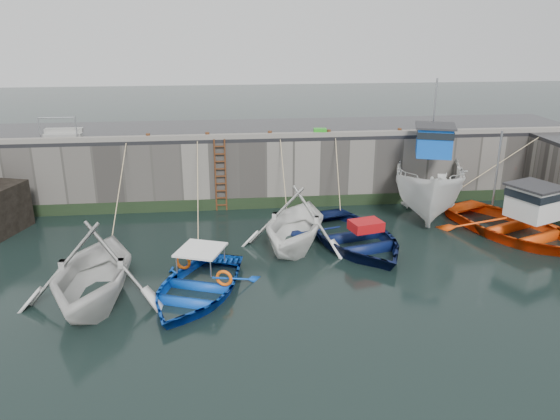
{
  "coord_description": "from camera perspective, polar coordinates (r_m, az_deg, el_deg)",
  "views": [
    {
      "loc": [
        -1.92,
        -13.11,
        7.97
      ],
      "look_at": [
        0.2,
        6.23,
        1.2
      ],
      "focal_mm": 35.0,
      "sensor_mm": 36.0,
      "label": 1
    }
  ],
  "objects": [
    {
      "name": "algae_back",
      "position": [
        24.4,
        -1.42,
        0.74
      ],
      "size": [
        30.0,
        0.08,
        0.5
      ],
      "primitive_type": "cube",
      "color": "black",
      "rests_on": "ground"
    },
    {
      "name": "boat_near_white",
      "position": [
        17.48,
        -18.67,
        -9.04
      ],
      "size": [
        4.77,
        5.44,
        2.74
      ],
      "primitive_type": "imported",
      "rotation": [
        0.0,
        0.0,
        -0.05
      ],
      "color": "silver",
      "rests_on": "ground"
    },
    {
      "name": "bollard_b",
      "position": [
        23.83,
        -7.6,
        7.72
      ],
      "size": [
        0.18,
        0.18,
        0.28
      ],
      "primitive_type": "cylinder",
      "color": "#3F1E0F",
      "rests_on": "road_back"
    },
    {
      "name": "bollard_c",
      "position": [
        23.92,
        -1.06,
        7.93
      ],
      "size": [
        0.18,
        0.18,
        0.28
      ],
      "primitive_type": "cylinder",
      "color": "#3F1E0F",
      "rests_on": "road_back"
    },
    {
      "name": "boat_near_blue_rope",
      "position": [
        21.93,
        -8.25,
        -2.33
      ],
      "size": [
        0.04,
        6.0,
        3.1
      ],
      "primitive_type": null,
      "color": "tan",
      "rests_on": "ground"
    },
    {
      "name": "boat_near_blacktrim_rope",
      "position": [
        23.65,
        0.42,
        -0.51
      ],
      "size": [
        0.04,
        3.28,
        3.1
      ],
      "primitive_type": null,
      "color": "tan",
      "rests_on": "ground"
    },
    {
      "name": "kerb_back",
      "position": [
        23.81,
        -1.52,
        7.78
      ],
      "size": [
        30.0,
        0.3,
        0.2
      ],
      "primitive_type": "cube",
      "color": "slate",
      "rests_on": "road_back"
    },
    {
      "name": "ladder",
      "position": [
        23.89,
        -6.23,
        3.59
      ],
      "size": [
        0.51,
        0.08,
        3.2
      ],
      "color": "#3F1E0F",
      "rests_on": "ground"
    },
    {
      "name": "boat_near_navy_rope",
      "position": [
        23.95,
        5.76,
        -0.35
      ],
      "size": [
        0.04,
        3.34,
        3.1
      ],
      "primitive_type": null,
      "color": "tan",
      "rests_on": "ground"
    },
    {
      "name": "bollard_a",
      "position": [
        24.02,
        -13.62,
        7.45
      ],
      "size": [
        0.18,
        0.18,
        0.28
      ],
      "primitive_type": "cylinder",
      "color": "#3F1E0F",
      "rests_on": "road_back"
    },
    {
      "name": "boat_near_white_rope",
      "position": [
        22.19,
        -15.98,
        -2.64
      ],
      "size": [
        0.04,
        6.13,
        3.1
      ],
      "primitive_type": null,
      "color": "tan",
      "rests_on": "ground"
    },
    {
      "name": "road_back",
      "position": [
        26.14,
        -1.96,
        8.4
      ],
      "size": [
        30.0,
        5.0,
        0.16
      ],
      "primitive_type": "cube",
      "color": "black",
      "rests_on": "quay_back"
    },
    {
      "name": "boat_near_blue",
      "position": [
        17.19,
        -8.73,
        -8.67
      ],
      "size": [
        4.91,
        5.72,
        1.0
      ],
      "primitive_type": "imported",
      "rotation": [
        0.0,
        0.0,
        -0.36
      ],
      "color": "#0C42B5",
      "rests_on": "ground"
    },
    {
      "name": "railing",
      "position": [
        25.71,
        -21.74,
        7.51
      ],
      "size": [
        1.6,
        1.05,
        1.0
      ],
      "color": "#A5A8AD",
      "rests_on": "road_back"
    },
    {
      "name": "boat_far_white",
      "position": [
        24.77,
        15.34,
        2.73
      ],
      "size": [
        5.2,
        8.21,
        5.97
      ],
      "rotation": [
        0.0,
        0.0,
        -0.33
      ],
      "color": "silver",
      "rests_on": "ground"
    },
    {
      "name": "ground",
      "position": [
        15.46,
        1.81,
        -11.85
      ],
      "size": [
        120.0,
        120.0,
        0.0
      ],
      "primitive_type": "plane",
      "color": "black",
      "rests_on": "ground"
    },
    {
      "name": "quay_back",
      "position": [
        26.48,
        -1.92,
        5.04
      ],
      "size": [
        30.0,
        5.0,
        3.0
      ],
      "primitive_type": "cube",
      "color": "slate",
      "rests_on": "ground"
    },
    {
      "name": "fish_crate",
      "position": [
        24.26,
        4.19,
        8.11
      ],
      "size": [
        0.59,
        0.43,
        0.34
      ],
      "primitive_type": "cube",
      "rotation": [
        0.0,
        0.0,
        -0.1
      ],
      "color": "#22931A",
      "rests_on": "road_back"
    },
    {
      "name": "boat_near_navy",
      "position": [
        20.73,
        7.75,
        -3.61
      ],
      "size": [
        5.34,
        6.52,
        1.18
      ],
      "primitive_type": "imported",
      "rotation": [
        0.0,
        0.0,
        0.25
      ],
      "color": "#09143C",
      "rests_on": "ground"
    },
    {
      "name": "bollard_d",
      "position": [
        24.29,
        5.12,
        8.03
      ],
      "size": [
        0.18,
        0.18,
        0.28
      ],
      "primitive_type": "cylinder",
      "color": "#3F1E0F",
      "rests_on": "road_back"
    },
    {
      "name": "bollard_e",
      "position": [
        25.1,
        12.37,
        8.03
      ],
      "size": [
        0.18,
        0.18,
        0.28
      ],
      "primitive_type": "cylinder",
      "color": "#3F1E0F",
      "rests_on": "road_back"
    },
    {
      "name": "boat_far_orange",
      "position": [
        23.14,
        23.5,
        -1.54
      ],
      "size": [
        6.49,
        7.43,
        4.28
      ],
      "rotation": [
        0.0,
        0.0,
        0.4
      ],
      "color": "#EE450C",
      "rests_on": "ground"
    },
    {
      "name": "boat_near_blacktrim",
      "position": [
        20.41,
        1.56,
        -3.8
      ],
      "size": [
        5.66,
        6.04,
        2.56
      ],
      "primitive_type": "imported",
      "rotation": [
        0.0,
        0.0,
        -0.37
      ],
      "color": "white",
      "rests_on": "ground"
    }
  ]
}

